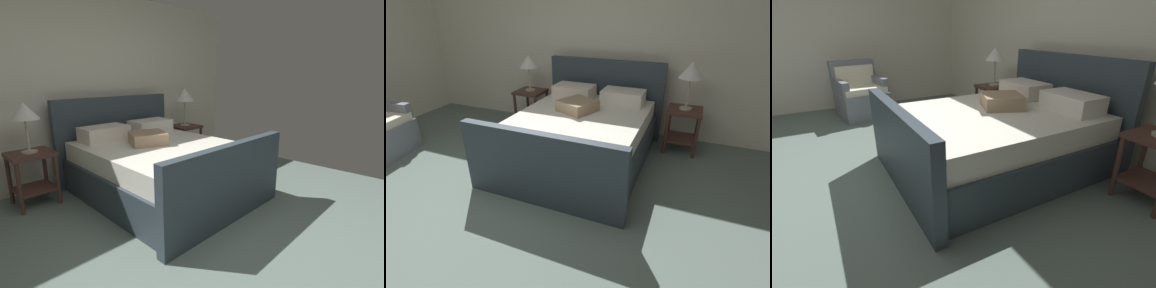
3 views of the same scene
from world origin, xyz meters
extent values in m
cube|color=slate|center=(0.00, 0.00, -0.01)|extent=(5.80, 5.75, 0.02)
cube|color=silver|center=(0.00, 2.93, 1.27)|extent=(5.92, 0.12, 2.53)
cube|color=silver|center=(-2.96, 0.00, 1.27)|extent=(0.12, 5.87, 2.53)
cube|color=#313C45|center=(0.46, 1.66, 0.20)|extent=(1.62, 1.93, 0.40)
cube|color=#313C45|center=(0.47, 2.67, 0.57)|extent=(1.73, 0.11, 1.13)
cube|color=#313C45|center=(0.46, 0.66, 0.40)|extent=(1.73, 0.11, 0.80)
cube|color=silver|center=(0.46, 1.66, 0.51)|extent=(1.54, 1.87, 0.22)
cube|color=silver|center=(0.11, 2.34, 0.71)|extent=(0.56, 0.36, 0.18)
cube|color=silver|center=(0.83, 2.34, 0.71)|extent=(0.56, 0.36, 0.18)
cube|color=#9C8265|center=(0.38, 1.81, 0.69)|extent=(0.52, 0.52, 0.14)
cube|color=#4C2E27|center=(1.65, 2.47, 0.18)|extent=(0.40, 0.40, 0.02)
cylinder|color=#4C2E27|center=(1.46, 2.28, 0.28)|extent=(0.04, 0.04, 0.56)
cylinder|color=#4C2E27|center=(1.46, 2.66, 0.28)|extent=(0.04, 0.04, 0.56)
cube|color=#4C2E27|center=(-0.72, 2.48, 0.58)|extent=(0.44, 0.44, 0.04)
cube|color=#4C2E27|center=(-0.72, 2.48, 0.18)|extent=(0.40, 0.40, 0.02)
cylinder|color=#4C2E27|center=(-0.91, 2.29, 0.28)|extent=(0.04, 0.04, 0.56)
cylinder|color=#4C2E27|center=(-0.53, 2.29, 0.28)|extent=(0.04, 0.04, 0.56)
cylinder|color=#4C2E27|center=(-0.91, 2.67, 0.28)|extent=(0.04, 0.04, 0.56)
cylinder|color=#4C2E27|center=(-0.53, 2.67, 0.28)|extent=(0.04, 0.04, 0.56)
cylinder|color=#B7B293|center=(-0.72, 2.48, 0.61)|extent=(0.16, 0.16, 0.02)
cylinder|color=#B7B293|center=(-0.72, 2.48, 0.79)|extent=(0.02, 0.02, 0.34)
cone|color=white|center=(-0.72, 2.48, 1.06)|extent=(0.30, 0.30, 0.18)
cube|color=slate|center=(-2.11, 0.79, 0.21)|extent=(0.82, 0.82, 0.42)
cube|color=silver|center=(-2.11, 0.79, 0.47)|extent=(0.75, 0.75, 0.10)
cube|color=slate|center=(-2.41, 0.74, 0.66)|extent=(0.22, 0.73, 0.48)
cube|color=silver|center=(-2.32, 0.76, 0.64)|extent=(0.19, 0.62, 0.36)
cube|color=slate|center=(-2.06, 0.48, 0.53)|extent=(0.66, 0.19, 0.22)
cube|color=slate|center=(-2.15, 1.09, 0.53)|extent=(0.66, 0.19, 0.22)
camera|label=1|loc=(-1.60, -0.83, 1.42)|focal=26.08mm
camera|label=2|loc=(1.70, -1.41, 1.85)|focal=26.82mm
camera|label=3|loc=(2.65, 0.08, 1.41)|focal=25.59mm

